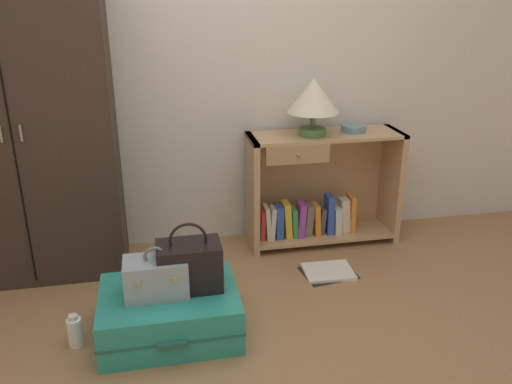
{
  "coord_description": "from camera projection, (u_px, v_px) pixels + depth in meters",
  "views": [
    {
      "loc": [
        -0.38,
        -1.93,
        1.65
      ],
      "look_at": [
        0.19,
        0.87,
        0.55
      ],
      "focal_mm": 36.99,
      "sensor_mm": 36.0,
      "label": 1
    }
  ],
  "objects": [
    {
      "name": "open_book_on_floor",
      "position": [
        328.0,
        272.0,
        3.28
      ],
      "size": [
        0.35,
        0.29,
        0.02
      ],
      "color": "white",
      "rests_on": "ground_plane"
    },
    {
      "name": "bowl",
      "position": [
        353.0,
        128.0,
        3.48
      ],
      "size": [
        0.17,
        0.17,
        0.04
      ],
      "primitive_type": "cylinder",
      "color": "slate",
      "rests_on": "bookshelf"
    },
    {
      "name": "ground_plane",
      "position": [
        254.0,
        372.0,
        2.43
      ],
      "size": [
        9.0,
        9.0,
        0.0
      ],
      "primitive_type": "plane",
      "color": "#9E7047"
    },
    {
      "name": "train_case",
      "position": [
        156.0,
        277.0,
        2.57
      ],
      "size": [
        0.31,
        0.2,
        0.26
      ],
      "color": "#8E99A3",
      "rests_on": "suitcase_large"
    },
    {
      "name": "suitcase_large",
      "position": [
        170.0,
        313.0,
        2.67
      ],
      "size": [
        0.7,
        0.54,
        0.24
      ],
      "color": "teal",
      "rests_on": "ground_plane"
    },
    {
      "name": "back_wall",
      "position": [
        207.0,
        49.0,
        3.34
      ],
      "size": [
        6.4,
        0.1,
        2.6
      ],
      "primitive_type": "cube",
      "color": "beige",
      "rests_on": "ground_plane"
    },
    {
      "name": "bottle",
      "position": [
        75.0,
        331.0,
        2.59
      ],
      "size": [
        0.07,
        0.07,
        0.17
      ],
      "color": "white",
      "rests_on": "ground_plane"
    },
    {
      "name": "table_lamp",
      "position": [
        314.0,
        98.0,
        3.31
      ],
      "size": [
        0.33,
        0.33,
        0.37
      ],
      "color": "#4C7542",
      "rests_on": "bookshelf"
    },
    {
      "name": "bookshelf",
      "position": [
        318.0,
        192.0,
        3.6
      ],
      "size": [
        1.03,
        0.35,
        0.77
      ],
      "color": "tan",
      "rests_on": "ground_plane"
    },
    {
      "name": "wardrobe",
      "position": [
        20.0,
        123.0,
        2.99
      ],
      "size": [
        1.04,
        0.47,
        1.88
      ],
      "color": "#33261E",
      "rests_on": "ground_plane"
    },
    {
      "name": "handbag",
      "position": [
        189.0,
        265.0,
        2.63
      ],
      "size": [
        0.32,
        0.2,
        0.36
      ],
      "color": "black",
      "rests_on": "suitcase_large"
    }
  ]
}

